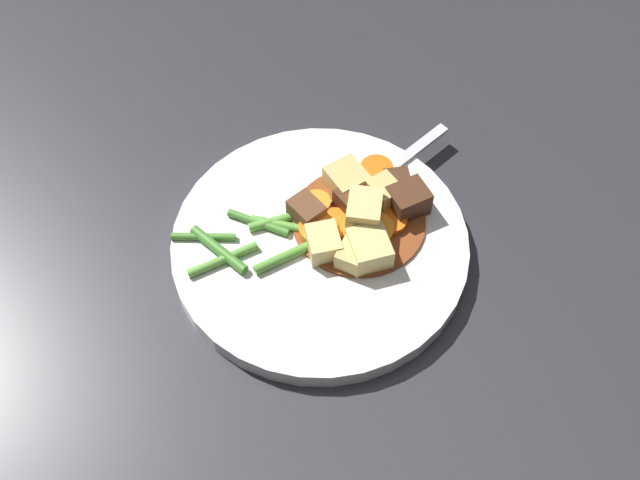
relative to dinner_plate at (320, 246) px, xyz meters
name	(u,v)px	position (x,y,z in m)	size (l,w,h in m)	color
ground_plane	(320,251)	(0.00, 0.00, -0.01)	(3.00, 3.00, 0.00)	#2D2D33
dinner_plate	(320,246)	(0.00, 0.00, 0.00)	(0.26, 0.26, 0.02)	white
stew_sauce	(359,220)	(0.04, 0.01, 0.01)	(0.12, 0.12, 0.00)	brown
carrot_slice_0	(316,205)	(0.01, 0.03, 0.01)	(0.03, 0.03, 0.01)	orange
carrot_slice_1	(335,225)	(0.02, 0.01, 0.01)	(0.03, 0.03, 0.01)	orange
carrot_slice_2	(376,172)	(0.07, 0.05, 0.02)	(0.03, 0.03, 0.01)	orange
carrot_slice_3	(391,221)	(0.06, 0.00, 0.01)	(0.03, 0.03, 0.01)	orange
carrot_slice_4	(375,231)	(0.05, -0.01, 0.01)	(0.03, 0.03, 0.01)	orange
carrot_slice_5	(315,231)	(0.00, 0.01, 0.02)	(0.03, 0.03, 0.01)	orange
potato_chunk_0	(327,242)	(0.00, -0.01, 0.02)	(0.03, 0.03, 0.02)	#E5CC7A
potato_chunk_1	(369,249)	(0.04, -0.03, 0.02)	(0.03, 0.04, 0.02)	#E5CC7A
potato_chunk_2	(364,214)	(0.04, 0.01, 0.03)	(0.03, 0.03, 0.03)	#E5CC7A
potato_chunk_3	(347,181)	(0.04, 0.05, 0.02)	(0.03, 0.03, 0.02)	#DBBC6B
potato_chunk_4	(384,193)	(0.07, 0.02, 0.02)	(0.02, 0.03, 0.02)	#DBBC6B
potato_chunk_5	(352,256)	(0.02, -0.03, 0.02)	(0.03, 0.02, 0.02)	#DBBC6B
meat_chunk_0	(351,202)	(0.03, 0.02, 0.02)	(0.02, 0.03, 0.02)	#4C2B19
meat_chunk_1	(307,212)	(-0.01, 0.02, 0.02)	(0.03, 0.02, 0.02)	brown
meat_chunk_2	(397,184)	(0.08, 0.03, 0.02)	(0.02, 0.02, 0.02)	#4C2B19
meat_chunk_3	(408,200)	(0.08, 0.01, 0.02)	(0.03, 0.03, 0.03)	#4C2B19
green_bean_0	(288,217)	(-0.02, 0.03, 0.01)	(0.01, 0.01, 0.07)	#66AD42
green_bean_1	(291,254)	(-0.03, -0.01, 0.01)	(0.01, 0.01, 0.07)	#599E38
green_bean_2	(258,223)	(-0.05, 0.03, 0.01)	(0.01, 0.01, 0.06)	#4C8E33
green_bean_3	(222,258)	(-0.09, 0.00, 0.01)	(0.01, 0.01, 0.06)	#66AD42
green_bean_4	(290,227)	(-0.02, 0.02, 0.01)	(0.01, 0.01, 0.07)	#66AD42
green_bean_5	(219,250)	(-0.09, 0.01, 0.01)	(0.01, 0.01, 0.06)	#4C8E33
green_bean_6	(203,237)	(-0.10, 0.03, 0.01)	(0.01, 0.01, 0.06)	#4C8E33
fork	(376,180)	(0.07, 0.05, 0.01)	(0.16, 0.10, 0.00)	silver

